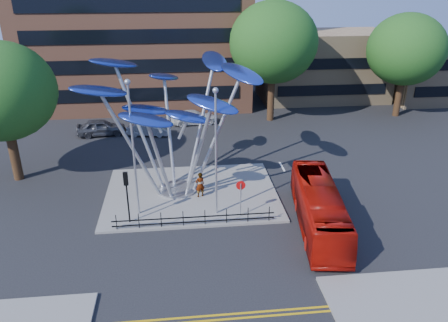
{
  "coord_description": "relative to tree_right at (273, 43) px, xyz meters",
  "views": [
    {
      "loc": [
        -1.68,
        -21.53,
        14.61
      ],
      "look_at": [
        1.1,
        4.0,
        3.37
      ],
      "focal_mm": 35.0,
      "sensor_mm": 36.0,
      "label": 1
    }
  ],
  "objects": [
    {
      "name": "no_entry_sign_island",
      "position": [
        -6.0,
        -19.48,
        -6.22
      ],
      "size": [
        0.6,
        0.1,
        2.45
      ],
      "color": "#9EA0A5",
      "rests_on": "traffic_island"
    },
    {
      "name": "parked_car_right",
      "position": [
        -8.1,
        -0.41,
        -7.34
      ],
      "size": [
        4.97,
        2.47,
        1.39
      ],
      "primitive_type": "imported",
      "rotation": [
        0.0,
        0.0,
        1.68
      ],
      "color": "silver",
      "rests_on": "ground"
    },
    {
      "name": "parked_car_mid",
      "position": [
        -12.6,
        -3.38,
        -7.37
      ],
      "size": [
        4.19,
        2.02,
        1.32
      ],
      "primitive_type": "imported",
      "rotation": [
        0.0,
        0.0,
        1.41
      ],
      "color": "#9A9DA1",
      "rests_on": "ground"
    },
    {
      "name": "parked_car_left",
      "position": [
        -17.1,
        -2.86,
        -7.25
      ],
      "size": [
        4.78,
        2.38,
        1.57
      ],
      "primitive_type": "imported",
      "rotation": [
        0.0,
        0.0,
        1.69
      ],
      "color": "#46474E",
      "rests_on": "ground"
    },
    {
      "name": "double_yellow_far",
      "position": [
        -8.0,
        -28.3,
        -8.03
      ],
      "size": [
        40.0,
        0.12,
        0.01
      ],
      "primitive_type": "cube",
      "color": "gold",
      "rests_on": "ground"
    },
    {
      "name": "low_building_near",
      "position": [
        8.0,
        8.0,
        -4.04
      ],
      "size": [
        15.0,
        8.0,
        8.0
      ],
      "primitive_type": "cube",
      "color": "tan",
      "rests_on": "ground"
    },
    {
      "name": "double_yellow_near",
      "position": [
        -8.0,
        -28.0,
        -8.03
      ],
      "size": [
        40.0,
        0.12,
        0.01
      ],
      "primitive_type": "cube",
      "color": "gold",
      "rests_on": "ground"
    },
    {
      "name": "leaf_sculpture",
      "position": [
        -10.07,
        -15.32,
        -1.16
      ],
      "size": [
        12.72,
        9.54,
        9.51
      ],
      "color": "#9EA0A5",
      "rests_on": "traffic_island"
    },
    {
      "name": "street_lamp_left",
      "position": [
        -12.5,
        -18.5,
        -2.68
      ],
      "size": [
        0.36,
        0.36,
        8.8
      ],
      "color": "#9EA0A5",
      "rests_on": "traffic_island"
    },
    {
      "name": "traffic_light_island",
      "position": [
        -13.0,
        -19.5,
        -5.42
      ],
      "size": [
        0.28,
        0.18,
        3.42
      ],
      "color": "black",
      "rests_on": "traffic_island"
    },
    {
      "name": "pedestrian",
      "position": [
        -8.42,
        -16.63,
        -6.98
      ],
      "size": [
        0.77,
        0.64,
        1.82
      ],
      "primitive_type": "imported",
      "rotation": [
        0.0,
        0.0,
        3.5
      ],
      "color": "gray",
      "rests_on": "traffic_island"
    },
    {
      "name": "tree_left",
      "position": [
        -22.0,
        -12.0,
        -1.24
      ],
      "size": [
        7.6,
        7.6,
        10.32
      ],
      "color": "black",
      "rests_on": "ground"
    },
    {
      "name": "street_lamp_right",
      "position": [
        -7.5,
        -19.0,
        -2.94
      ],
      "size": [
        0.36,
        0.36,
        8.3
      ],
      "color": "#9EA0A5",
      "rests_on": "traffic_island"
    },
    {
      "name": "low_building_far",
      "position": [
        22.0,
        6.0,
        -4.54
      ],
      "size": [
        12.0,
        8.0,
        7.0
      ],
      "primitive_type": "cube",
      "color": "tan",
      "rests_on": "ground"
    },
    {
      "name": "traffic_island",
      "position": [
        -9.0,
        -16.0,
        -7.96
      ],
      "size": [
        12.0,
        9.0,
        0.15
      ],
      "primitive_type": "cube",
      "color": "slate",
      "rests_on": "ground"
    },
    {
      "name": "tree_far",
      "position": [
        14.0,
        0.0,
        -0.93
      ],
      "size": [
        8.0,
        8.0,
        10.81
      ],
      "color": "black",
      "rests_on": "ground"
    },
    {
      "name": "red_bus",
      "position": [
        -1.4,
        -21.05,
        -6.69
      ],
      "size": [
        3.57,
        9.91,
        2.7
      ],
      "primitive_type": "imported",
      "rotation": [
        0.0,
        0.0,
        -0.14
      ],
      "color": "#9F0E07",
      "rests_on": "ground"
    },
    {
      "name": "ground",
      "position": [
        -8.0,
        -22.0,
        -8.04
      ],
      "size": [
        120.0,
        120.0,
        0.0
      ],
      "primitive_type": "plane",
      "color": "black",
      "rests_on": "ground"
    },
    {
      "name": "tree_right",
      "position": [
        0.0,
        0.0,
        0.0
      ],
      "size": [
        8.8,
        8.8,
        12.11
      ],
      "color": "black",
      "rests_on": "ground"
    },
    {
      "name": "pedestrian_railing_front",
      "position": [
        -9.0,
        -20.3,
        -7.48
      ],
      "size": [
        10.0,
        0.06,
        1.0
      ],
      "color": "black",
      "rests_on": "traffic_island"
    }
  ]
}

